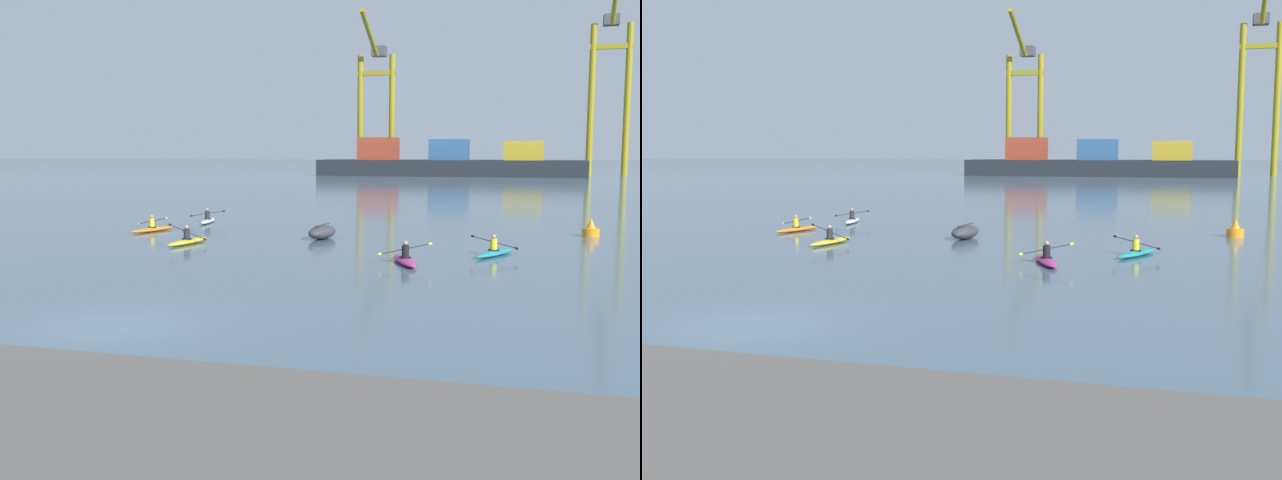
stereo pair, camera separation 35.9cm
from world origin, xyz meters
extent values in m
plane|color=slate|center=(0.00, 0.00, 0.00)|extent=(800.00, 800.00, 0.00)
cube|color=#1E2328|center=(-5.57, 124.66, 1.49)|extent=(48.54, 10.17, 2.97)
cube|color=#993823|center=(-18.92, 124.66, 5.06)|extent=(6.80, 7.12, 4.18)
cube|color=#2D5684|center=(-5.57, 124.66, 4.87)|extent=(6.80, 7.12, 3.79)
cube|color=#B29323|center=(7.78, 124.66, 4.68)|extent=(6.80, 7.12, 3.43)
cylinder|color=olive|center=(-24.73, 134.17, 11.86)|extent=(1.20, 1.20, 23.71)
cylinder|color=olive|center=(-18.24, 134.17, 11.86)|extent=(1.20, 1.20, 23.71)
cube|color=olive|center=(-21.48, 134.17, 20.15)|extent=(7.69, 0.90, 0.90)
cylinder|color=olive|center=(-21.48, 127.48, 26.95)|extent=(0.90, 13.77, 7.30)
cube|color=#47474C|center=(-21.48, 136.67, 24.71)|extent=(2.80, 2.80, 2.00)
cylinder|color=olive|center=(19.49, 135.51, 14.06)|extent=(1.20, 1.20, 28.11)
cylinder|color=olive|center=(25.84, 135.51, 14.06)|extent=(1.20, 1.20, 28.11)
cube|color=olive|center=(22.66, 135.51, 23.90)|extent=(7.55, 0.90, 0.90)
cube|color=#47474C|center=(22.66, 138.01, 29.11)|extent=(2.80, 2.80, 2.00)
ellipsoid|color=#38383D|center=(-0.22, 20.59, 0.35)|extent=(1.40, 2.71, 0.70)
cube|color=#38383D|center=(-0.22, 20.59, 0.73)|extent=(0.29, 1.94, 0.06)
cylinder|color=orange|center=(13.31, 25.61, 0.23)|extent=(0.90, 0.90, 0.45)
cone|color=orange|center=(13.31, 25.61, 0.73)|extent=(0.50, 0.49, 0.55)
ellipsoid|color=orange|center=(-10.44, 21.36, 0.13)|extent=(1.39, 3.45, 0.26)
torus|color=black|center=(-10.47, 21.26, 0.27)|extent=(0.59, 0.59, 0.05)
cylinder|color=gold|center=(-10.47, 21.26, 0.51)|extent=(0.30, 0.30, 0.50)
sphere|color=tan|center=(-10.47, 21.26, 0.86)|extent=(0.19, 0.19, 0.19)
cylinder|color=black|center=(-10.46, 21.31, 0.61)|extent=(2.02, 0.52, 0.44)
ellipsoid|color=silver|center=(-11.46, 21.56, 0.41)|extent=(0.20, 0.09, 0.14)
ellipsoid|color=silver|center=(-9.46, 21.07, 0.81)|extent=(0.20, 0.09, 0.14)
ellipsoid|color=silver|center=(-9.66, 27.04, 0.13)|extent=(1.35, 3.45, 0.26)
torus|color=black|center=(-9.64, 26.94, 0.27)|extent=(0.59, 0.59, 0.05)
cylinder|color=#23232D|center=(-9.64, 26.94, 0.51)|extent=(0.30, 0.30, 0.50)
sphere|color=tan|center=(-9.64, 26.94, 0.86)|extent=(0.19, 0.19, 0.19)
cylinder|color=black|center=(-9.65, 26.99, 0.61)|extent=(2.04, 0.50, 0.35)
ellipsoid|color=black|center=(-10.66, 26.76, 0.45)|extent=(0.20, 0.08, 0.14)
ellipsoid|color=black|center=(-8.64, 27.22, 0.77)|extent=(0.20, 0.08, 0.14)
ellipsoid|color=teal|center=(8.78, 16.45, 0.13)|extent=(1.85, 3.37, 0.26)
torus|color=black|center=(8.75, 16.36, 0.27)|extent=(0.64, 0.64, 0.05)
cylinder|color=gold|center=(8.75, 16.36, 0.51)|extent=(0.30, 0.30, 0.50)
sphere|color=tan|center=(8.75, 16.36, 0.86)|extent=(0.19, 0.19, 0.19)
cylinder|color=black|center=(8.77, 16.41, 0.61)|extent=(1.93, 0.82, 0.41)
ellipsoid|color=black|center=(7.81, 16.80, 0.80)|extent=(0.20, 0.11, 0.14)
ellipsoid|color=black|center=(9.72, 16.01, 0.42)|extent=(0.20, 0.11, 0.14)
ellipsoid|color=yellow|center=(-5.93, 16.56, 0.13)|extent=(1.01, 3.45, 0.26)
torus|color=black|center=(-5.94, 16.46, 0.27)|extent=(0.55, 0.55, 0.05)
cylinder|color=#23232D|center=(-5.94, 16.46, 0.51)|extent=(0.30, 0.30, 0.50)
sphere|color=tan|center=(-5.94, 16.46, 0.86)|extent=(0.19, 0.19, 0.19)
cylinder|color=black|center=(-5.94, 16.51, 0.61)|extent=(2.00, 0.28, 0.66)
ellipsoid|color=black|center=(-6.93, 16.64, 0.92)|extent=(0.21, 0.06, 0.16)
ellipsoid|color=black|center=(-4.94, 16.39, 0.30)|extent=(0.21, 0.06, 0.16)
ellipsoid|color=#C13384|center=(5.42, 13.09, 0.13)|extent=(1.80, 3.39, 0.26)
torus|color=black|center=(5.45, 13.00, 0.27)|extent=(0.63, 0.63, 0.05)
cylinder|color=black|center=(5.45, 13.00, 0.51)|extent=(0.30, 0.30, 0.50)
sphere|color=tan|center=(5.45, 13.00, 0.86)|extent=(0.19, 0.19, 0.19)
cylinder|color=black|center=(5.44, 13.04, 0.61)|extent=(1.94, 0.78, 0.43)
ellipsoid|color=yellow|center=(4.48, 12.67, 0.41)|extent=(0.20, 0.11, 0.14)
ellipsoid|color=yellow|center=(6.40, 13.42, 0.81)|extent=(0.20, 0.11, 0.14)
camera|label=1|loc=(10.55, -16.97, 4.53)|focal=42.38mm
camera|label=2|loc=(10.89, -16.86, 4.53)|focal=42.38mm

